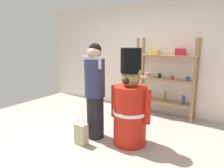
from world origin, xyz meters
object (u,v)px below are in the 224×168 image
merchandise_shelf (166,77)px  teddy_bear_guard (130,106)px  person_shopper (95,90)px  shopping_bag (81,134)px

merchandise_shelf → teddy_bear_guard: bearing=-90.7°
person_shopper → shopping_bag: 0.77m
person_shopper → merchandise_shelf: bearing=70.1°
teddy_bear_guard → shopping_bag: teddy_bear_guard is taller
teddy_bear_guard → person_shopper: 0.67m
merchandise_shelf → shopping_bag: bearing=-107.7°
shopping_bag → merchandise_shelf: bearing=72.3°
person_shopper → shopping_bag: (-0.03, -0.35, -0.69)m
teddy_bear_guard → shopping_bag: (-0.66, -0.47, -0.47)m
teddy_bear_guard → person_shopper: (-0.63, -0.12, 0.22)m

